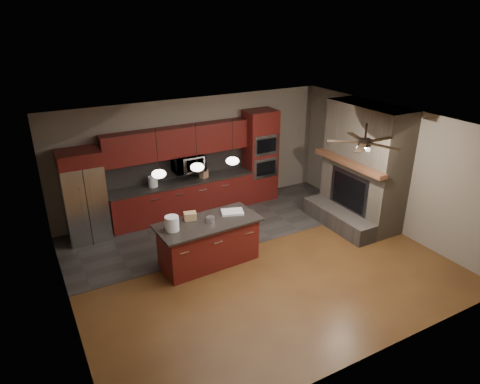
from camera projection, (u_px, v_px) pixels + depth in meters
ground at (256, 262)px, 8.63m from camera, size 7.00×7.00×0.00m
ceiling at (258, 126)px, 7.53m from camera, size 7.00×6.00×0.02m
back_wall at (194, 155)px, 10.50m from camera, size 7.00×0.02×2.80m
right_wall at (390, 168)px, 9.63m from camera, size 0.02×6.00×2.80m
left_wall at (61, 243)px, 6.53m from camera, size 0.02×6.00×2.80m
slate_tile_patch at (217, 225)px, 10.08m from camera, size 7.00×2.40×0.01m
fireplace_column at (362, 170)px, 9.78m from camera, size 1.30×2.10×2.80m
back_cabinetry at (181, 181)px, 10.28m from camera, size 3.59×0.64×2.20m
oven_tower at (260, 156)px, 11.08m from camera, size 0.80×0.63×2.38m
microwave at (188, 163)px, 10.21m from camera, size 0.73×0.41×0.50m
refrigerator at (84, 196)px, 9.13m from camera, size 0.86×0.75×2.03m
kitchen_island at (209, 242)px, 8.42m from camera, size 2.07×1.02×0.92m
white_bucket at (172, 223)px, 7.87m from camera, size 0.34×0.34×0.28m
paint_can at (211, 220)px, 8.20m from camera, size 0.20×0.20×0.11m
paint_tray at (232, 212)px, 8.58m from camera, size 0.51×0.43×0.04m
cardboard_box at (190, 216)px, 8.30m from camera, size 0.27×0.22×0.15m
counter_bucket at (153, 182)px, 9.88m from camera, size 0.23×0.23×0.24m
counter_box at (204, 174)px, 10.41m from camera, size 0.22×0.20×0.20m
pendant_left at (159, 174)px, 7.69m from camera, size 0.26×0.26×0.92m
pendant_center at (197, 167)px, 8.02m from camera, size 0.26×0.26×0.92m
pendant_right at (233, 161)px, 8.35m from camera, size 0.26×0.26×0.92m
ceiling_fan at (365, 142)px, 7.81m from camera, size 1.27×1.33×0.41m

